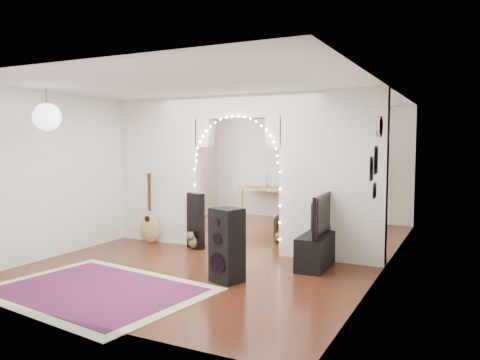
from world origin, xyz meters
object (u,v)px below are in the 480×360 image
at_px(floor_speaker, 227,245).
at_px(dining_chair_right, 288,229).
at_px(acoustic_guitar, 150,217).
at_px(media_console, 316,251).
at_px(dining_chair_left, 299,219).
at_px(dining_table, 267,191).
at_px(bookcase, 326,187).

relative_size(floor_speaker, dining_chair_right, 1.81).
relative_size(acoustic_guitar, media_console, 1.11).
relative_size(media_console, dining_chair_right, 1.80).
bearing_deg(acoustic_guitar, dining_chair_left, 60.52).
bearing_deg(dining_table, bookcase, 6.03).
bearing_deg(media_console, dining_table, 120.13).
relative_size(acoustic_guitar, floor_speaker, 1.11).
bearing_deg(bookcase, dining_table, -158.42).
distance_m(acoustic_guitar, bookcase, 4.41).
bearing_deg(dining_table, dining_chair_right, -54.29).
distance_m(acoustic_guitar, dining_table, 3.79).
xyz_separation_m(media_console, dining_table, (-2.51, 3.97, 0.43)).
bearing_deg(dining_chair_right, dining_table, 108.00).
xyz_separation_m(acoustic_guitar, floor_speaker, (2.45, -1.53, 0.02)).
relative_size(floor_speaker, media_console, 1.00).
distance_m(floor_speaker, bookcase, 5.29).
height_order(floor_speaker, bookcase, bookcase).
height_order(floor_speaker, dining_table, floor_speaker).
xyz_separation_m(bookcase, dining_chair_left, (-0.25, -1.19, -0.61)).
distance_m(acoustic_guitar, dining_chair_right, 2.62).
distance_m(acoustic_guitar, media_console, 3.32).
bearing_deg(bookcase, media_console, -56.08).
height_order(bookcase, dining_chair_left, bookcase).
xyz_separation_m(media_console, dining_chair_left, (-1.26, 2.82, -0.03)).
distance_m(floor_speaker, dining_chair_right, 2.79).
bearing_deg(media_console, dining_chair_right, 121.62).
distance_m(bookcase, dining_table, 1.52).
height_order(floor_speaker, dining_chair_left, floor_speaker).
bearing_deg(floor_speaker, acoustic_guitar, 166.51).
bearing_deg(bookcase, dining_chair_right, -70.28).
bearing_deg(dining_table, media_console, -53.35).
bearing_deg(acoustic_guitar, bookcase, 67.61).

